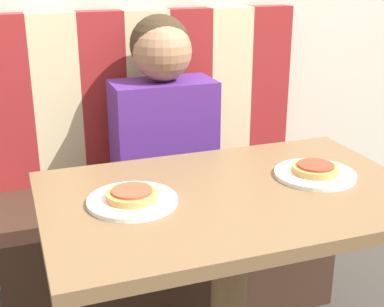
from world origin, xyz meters
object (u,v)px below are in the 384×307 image
(plate_left, at_px, (132,201))
(plate_right, at_px, (315,174))
(pizza_left, at_px, (132,194))
(pizza_right, at_px, (315,169))
(person, at_px, (163,104))

(plate_left, xyz_separation_m, plate_right, (0.52, 0.00, 0.00))
(pizza_left, distance_m, pizza_right, 0.52)
(pizza_left, bearing_deg, plate_left, 90.00)
(person, xyz_separation_m, plate_left, (-0.26, -0.60, -0.08))
(pizza_left, relative_size, pizza_right, 1.00)
(pizza_left, bearing_deg, person, 66.65)
(plate_left, height_order, pizza_right, pizza_right)
(plate_left, bearing_deg, plate_right, 0.00)
(person, distance_m, plate_right, 0.66)
(person, height_order, plate_left, person)
(person, xyz_separation_m, pizza_right, (0.26, -0.60, -0.06))
(plate_left, height_order, plate_right, same)
(plate_right, relative_size, pizza_left, 1.74)
(pizza_left, bearing_deg, pizza_right, 0.00)
(person, relative_size, pizza_right, 4.99)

